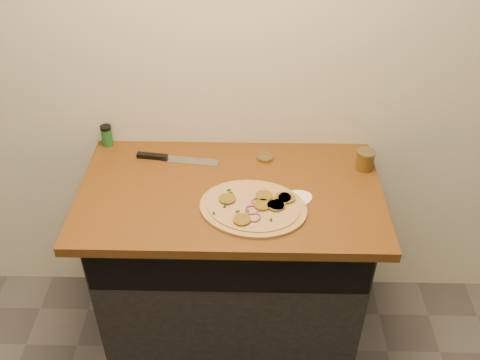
{
  "coord_description": "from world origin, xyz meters",
  "views": [
    {
      "loc": [
        0.07,
        -0.23,
        2.21
      ],
      "look_at": [
        0.04,
        1.41,
        0.95
      ],
      "focal_mm": 40.0,
      "sensor_mm": 36.0,
      "label": 1
    }
  ],
  "objects_px": {
    "pizza": "(254,207)",
    "chefs_knife": "(170,158)",
    "spice_shaker": "(107,135)",
    "salsa_jar": "(365,160)"
  },
  "relations": [
    {
      "from": "chefs_knife",
      "to": "pizza",
      "type": "bearing_deg",
      "value": -41.3
    },
    {
      "from": "chefs_knife",
      "to": "spice_shaker",
      "type": "relative_size",
      "value": 3.69
    },
    {
      "from": "pizza",
      "to": "spice_shaker",
      "type": "height_order",
      "value": "spice_shaker"
    },
    {
      "from": "pizza",
      "to": "spice_shaker",
      "type": "relative_size",
      "value": 4.95
    },
    {
      "from": "chefs_knife",
      "to": "salsa_jar",
      "type": "relative_size",
      "value": 4.2
    },
    {
      "from": "pizza",
      "to": "salsa_jar",
      "type": "relative_size",
      "value": 5.63
    },
    {
      "from": "spice_shaker",
      "to": "pizza",
      "type": "bearing_deg",
      "value": -33.23
    },
    {
      "from": "pizza",
      "to": "chefs_knife",
      "type": "height_order",
      "value": "pizza"
    },
    {
      "from": "chefs_knife",
      "to": "salsa_jar",
      "type": "bearing_deg",
      "value": -3.02
    },
    {
      "from": "pizza",
      "to": "spice_shaker",
      "type": "xyz_separation_m",
      "value": [
        -0.65,
        0.42,
        0.04
      ]
    }
  ]
}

